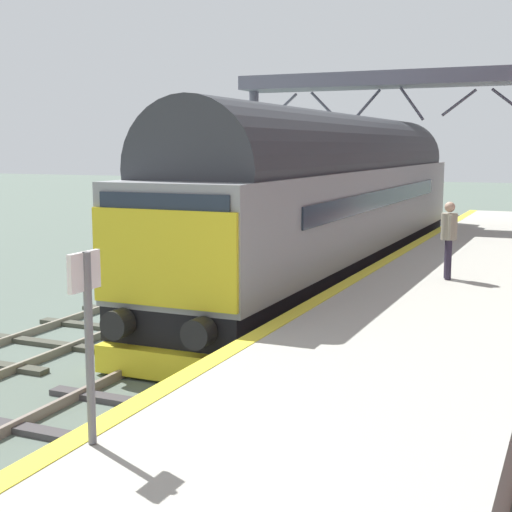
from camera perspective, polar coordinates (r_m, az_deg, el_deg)
name	(u,v)px	position (r m, az deg, el deg)	size (l,w,h in m)	color
ground_plane	(212,354)	(13.86, -3.42, -7.53)	(140.00, 140.00, 0.00)	#56645A
track_main	(212,351)	(13.84, -3.42, -7.31)	(2.50, 60.00, 0.15)	gray
track_adjacent_west	(69,334)	(15.55, -14.19, -5.79)	(2.50, 60.00, 0.15)	gray
station_platform	(406,349)	(12.55, 11.46, -7.01)	(4.00, 44.00, 1.01)	#B0B0A4
diesel_locomotive	(335,196)	(20.17, 6.08, 4.62)	(2.74, 18.43, 4.68)	black
platform_number_sign	(87,317)	(7.09, -12.83, -4.60)	(0.10, 0.44, 1.84)	slate
waiting_passenger	(449,233)	(16.20, 14.58, 1.73)	(0.42, 0.49, 1.64)	#31293C
overhead_footbridge	(412,89)	(27.21, 11.90, 12.42)	(12.55, 2.00, 6.38)	slate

